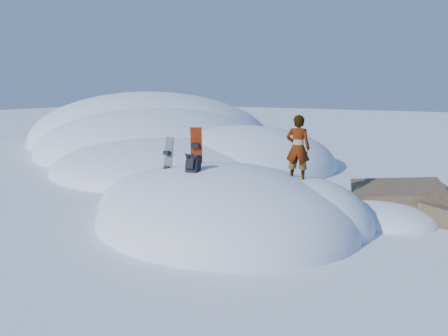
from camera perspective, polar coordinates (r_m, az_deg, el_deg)
The scene contains 9 objects.
ground at distance 11.37m, azimuth 0.02°, elevation -7.15°, with size 120.00×120.00×0.00m, color white.
snow_mound at distance 11.65m, azimuth -0.09°, elevation -6.71°, with size 8.00×6.00×3.00m.
snow_ridge at distance 25.21m, azimuth -8.47°, elevation 2.51°, with size 21.50×18.50×6.40m.
rock_outcrop at distance 12.86m, azimuth 21.79°, elevation -5.76°, with size 4.68×4.41×1.68m.
snowboard_red at distance 11.65m, azimuth -3.65°, elevation 1.47°, with size 0.36×0.31×1.63m.
snowboard_dark at distance 11.72m, azimuth -7.37°, elevation 0.76°, with size 0.26×0.25×1.37m.
backpack at distance 10.59m, azimuth -4.07°, elevation 0.57°, with size 0.34×0.39×0.52m.
gear_pile at distance 12.20m, azimuth -12.73°, elevation -5.54°, with size 1.00×0.83×0.26m.
person at distance 10.76m, azimuth 9.63°, elevation 2.60°, with size 0.59×0.39×1.61m, color slate.
Camera 1 is at (5.68, -9.22, 3.44)m, focal length 35.00 mm.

